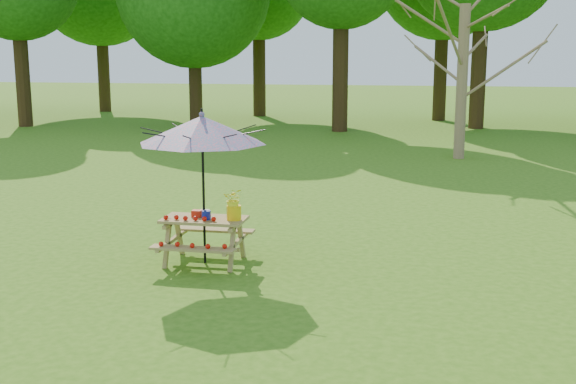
# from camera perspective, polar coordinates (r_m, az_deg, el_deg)

# --- Properties ---
(ground) EXTENTS (120.00, 120.00, 0.00)m
(ground) POSITION_cam_1_polar(r_m,az_deg,el_deg) (8.39, -16.45, -10.62)
(ground) COLOR #376A14
(ground) RESTS_ON ground
(picnic_table) EXTENTS (1.20, 1.32, 0.67)m
(picnic_table) POSITION_cam_1_polar(r_m,az_deg,el_deg) (10.56, -6.61, -3.88)
(picnic_table) COLOR olive
(picnic_table) RESTS_ON ground
(patio_umbrella) EXTENTS (1.91, 1.91, 2.25)m
(patio_umbrella) POSITION_cam_1_polar(r_m,az_deg,el_deg) (10.27, -6.80, 4.90)
(patio_umbrella) COLOR black
(patio_umbrella) RESTS_ON ground
(produce_bins) EXTENTS (0.32, 0.42, 0.13)m
(produce_bins) POSITION_cam_1_polar(r_m,az_deg,el_deg) (10.51, -6.76, -1.73)
(produce_bins) COLOR red
(produce_bins) RESTS_ON picnic_table
(tomatoes_row) EXTENTS (0.77, 0.13, 0.07)m
(tomatoes_row) POSITION_cam_1_polar(r_m,az_deg,el_deg) (10.36, -7.74, -2.05)
(tomatoes_row) COLOR red
(tomatoes_row) RESTS_ON picnic_table
(flower_bucket) EXTENTS (0.31, 0.28, 0.46)m
(flower_bucket) POSITION_cam_1_polar(r_m,az_deg,el_deg) (10.29, -4.30, -0.88)
(flower_bucket) COLOR yellow
(flower_bucket) RESTS_ON picnic_table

